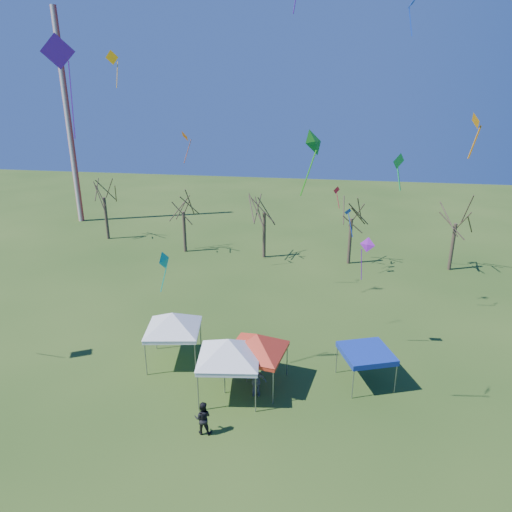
{
  "coord_description": "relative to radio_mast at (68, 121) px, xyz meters",
  "views": [
    {
      "loc": [
        4.45,
        -18.59,
        15.68
      ],
      "look_at": [
        0.61,
        3.0,
        7.82
      ],
      "focal_mm": 32.0,
      "sensor_mm": 36.0,
      "label": 1
    }
  ],
  "objects": [
    {
      "name": "kite_18",
      "position": [
        35.35,
        -28.36,
        7.0
      ],
      "size": [
        0.55,
        0.72,
        1.67
      ],
      "rotation": [
        0.0,
        0.0,
        4.56
      ],
      "color": "blue",
      "rests_on": "ground"
    },
    {
      "name": "kite_2",
      "position": [
        13.81,
        -14.83,
        5.88
      ],
      "size": [
        1.18,
        0.63,
        2.94
      ],
      "rotation": [
        0.0,
        0.0,
        3.11
      ],
      "color": "#FAA30D",
      "rests_on": "ground"
    },
    {
      "name": "person_grey",
      "position": [
        28.79,
        -31.91,
        -11.56
      ],
      "size": [
        1.12,
        0.52,
        1.88
      ],
      "primitive_type": "imported",
      "rotation": [
        0.0,
        0.0,
        3.2
      ],
      "color": "slate",
      "rests_on": "ground"
    },
    {
      "name": "tree_3",
      "position": [
        34.03,
        -9.96,
        -6.42
      ],
      "size": [
        3.59,
        3.59,
        7.91
      ],
      "color": "#3D2D21",
      "rests_on": "ground"
    },
    {
      "name": "tent_white_mid",
      "position": [
        27.3,
        -31.99,
        -9.31
      ],
      "size": [
        4.44,
        4.44,
        3.96
      ],
      "rotation": [
        0.0,
        0.0,
        0.14
      ],
      "color": "gray",
      "rests_on": "ground"
    },
    {
      "name": "ground",
      "position": [
        28.0,
        -34.0,
        -12.5
      ],
      "size": [
        140.0,
        140.0,
        0.0
      ],
      "primitive_type": "plane",
      "color": "#284A17",
      "rests_on": "ground"
    },
    {
      "name": "tree_4",
      "position": [
        43.36,
        -10.0,
        -6.44
      ],
      "size": [
        3.58,
        3.58,
        7.89
      ],
      "color": "#3D2D21",
      "rests_on": "ground"
    },
    {
      "name": "tent_blue",
      "position": [
        34.66,
        -29.64,
        -10.58
      ],
      "size": [
        3.43,
        3.43,
        2.09
      ],
      "rotation": [
        0.0,
        0.0,
        0.37
      ],
      "color": "gray",
      "rests_on": "ground"
    },
    {
      "name": "kite_13",
      "position": [
        19.55,
        -14.39,
        -0.29
      ],
      "size": [
        1.17,
        1.23,
        2.74
      ],
      "rotation": [
        0.0,
        0.0,
        2.25
      ],
      "color": "#DE520B",
      "rests_on": "ground"
    },
    {
      "name": "kite_8",
      "position": [
        19.97,
        -32.45,
        4.88
      ],
      "size": [
        1.56,
        0.85,
        4.5
      ],
      "rotation": [
        0.0,
        0.0,
        3.45
      ],
      "color": "#6718AB",
      "rests_on": "ground"
    },
    {
      "name": "kite_17",
      "position": [
        34.45,
        -26.09,
        -5.4
      ],
      "size": [
        0.95,
        0.62,
        2.85
      ],
      "rotation": [
        0.0,
        0.0,
        5.94
      ],
      "color": "purple",
      "rests_on": "ground"
    },
    {
      "name": "kite_27",
      "position": [
        31.45,
        -33.52,
        1.27
      ],
      "size": [
        1.04,
        1.23,
        2.73
      ],
      "rotation": [
        0.0,
        0.0,
        1.03
      ],
      "color": "green",
      "rests_on": "ground"
    },
    {
      "name": "kite_25",
      "position": [
        34.99,
        -32.1,
        0.4
      ],
      "size": [
        0.66,
        0.66,
        1.65
      ],
      "rotation": [
        0.0,
        0.0,
        3.93
      ],
      "color": "green",
      "rests_on": "ground"
    },
    {
      "name": "tree_1",
      "position": [
        17.23,
        -9.35,
        -6.71
      ],
      "size": [
        3.42,
        3.42,
        7.54
      ],
      "color": "#3D2D21",
      "rests_on": "ground"
    },
    {
      "name": "kite_1",
      "position": [
        23.2,
        -29.89,
        -5.7
      ],
      "size": [
        0.56,
        1.08,
        2.4
      ],
      "rotation": [
        0.0,
        0.0,
        1.38
      ],
      "color": "#0CBA92",
      "rests_on": "ground"
    },
    {
      "name": "radio_mast",
      "position": [
        0.0,
        0.0,
        0.0
      ],
      "size": [
        0.7,
        0.7,
        25.0
      ],
      "primitive_type": "cylinder",
      "color": "silver",
      "rests_on": "ground"
    },
    {
      "name": "kite_19",
      "position": [
        32.48,
        -12.64,
        -4.84
      ],
      "size": [
        0.75,
        0.74,
        2.02
      ],
      "rotation": [
        0.0,
        0.0,
        3.91
      ],
      "color": "red",
      "rests_on": "ground"
    },
    {
      "name": "tent_red",
      "position": [
        28.62,
        -30.82,
        -9.5
      ],
      "size": [
        4.16,
        4.16,
        3.71
      ],
      "rotation": [
        0.0,
        0.0,
        -0.16
      ],
      "color": "gray",
      "rests_on": "ground"
    },
    {
      "name": "tree_2",
      "position": [
        25.63,
        -9.62,
        -6.21
      ],
      "size": [
        3.71,
        3.71,
        8.18
      ],
      "color": "#3D2D21",
      "rests_on": "ground"
    },
    {
      "name": "kite_22",
      "position": [
        33.58,
        -13.24,
        -6.62
      ],
      "size": [
        1.03,
        1.01,
        2.67
      ],
      "rotation": [
        0.0,
        0.0,
        3.85
      ],
      "color": "blue",
      "rests_on": "ground"
    },
    {
      "name": "tree_0",
      "position": [
        7.15,
        -6.62,
        -6.01
      ],
      "size": [
        3.83,
        3.83,
        8.44
      ],
      "color": "#3D2D21",
      "rests_on": "ground"
    },
    {
      "name": "person_dark",
      "position": [
        26.74,
        -35.21,
        -11.63
      ],
      "size": [
        0.9,
        0.73,
        1.73
      ],
      "primitive_type": "imported",
      "rotation": [
        0.0,
        0.0,
        3.24
      ],
      "color": "black",
      "rests_on": "ground"
    },
    {
      "name": "tent_white_west",
      "position": [
        23.25,
        -29.42,
        -9.39
      ],
      "size": [
        4.3,
        4.3,
        3.86
      ],
      "rotation": [
        0.0,
        0.0,
        0.18
      ],
      "color": "gray",
      "rests_on": "ground"
    },
    {
      "name": "kite_9",
      "position": [
        36.83,
        -36.05,
        2.26
      ],
      "size": [
        0.34,
        0.62,
        1.5
      ],
      "rotation": [
        0.0,
        0.0,
        1.72
      ],
      "color": "orange",
      "rests_on": "ground"
    }
  ]
}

